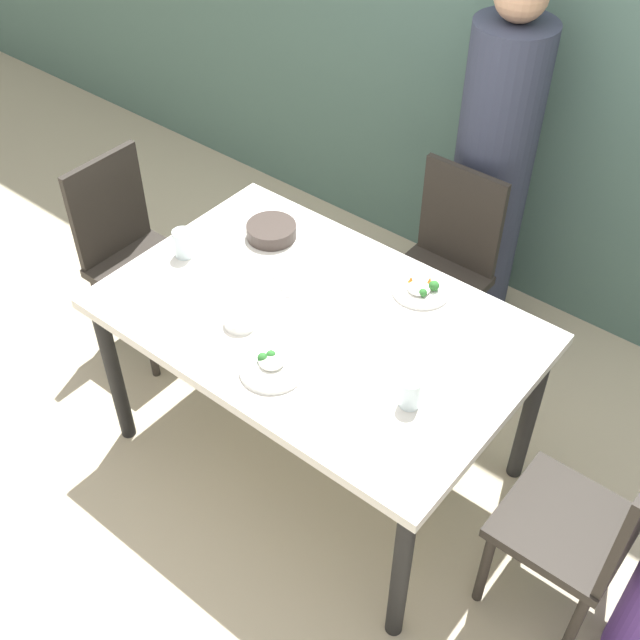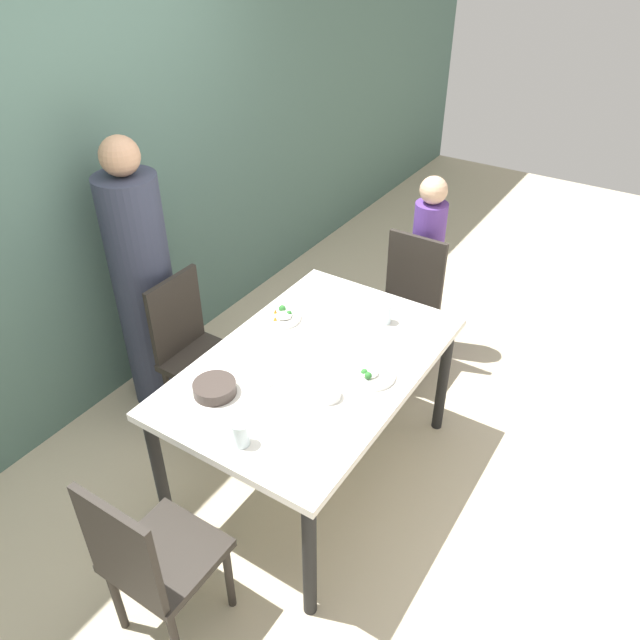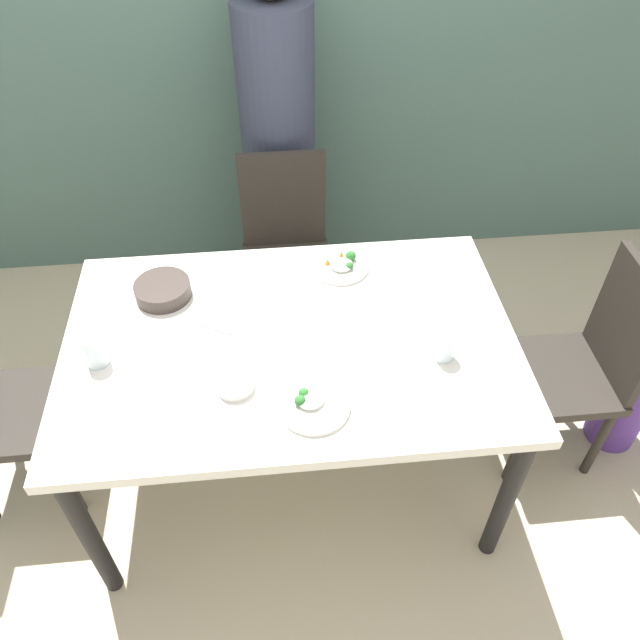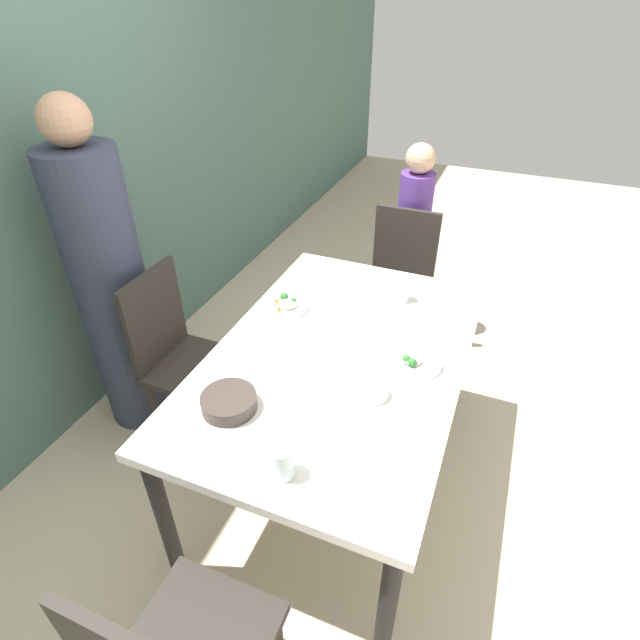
% 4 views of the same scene
% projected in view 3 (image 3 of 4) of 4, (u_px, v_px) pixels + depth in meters
% --- Properties ---
extents(ground_plane, '(10.00, 10.00, 0.00)m').
position_uv_depth(ground_plane, '(296.00, 465.00, 2.59)').
color(ground_plane, beige).
extents(wall_back, '(10.00, 0.06, 2.70)m').
position_uv_depth(wall_back, '(263.00, 0.00, 2.69)').
color(wall_back, '#4C6B60').
rests_on(wall_back, ground_plane).
extents(dining_table, '(1.49, 0.97, 0.76)m').
position_uv_depth(dining_table, '(291.00, 354.00, 2.11)').
color(dining_table, silver).
rests_on(dining_table, ground_plane).
extents(chair_adult_spot, '(0.40, 0.40, 0.91)m').
position_uv_depth(chair_adult_spot, '(286.00, 249.00, 2.84)').
color(chair_adult_spot, '#2D2823').
rests_on(chair_adult_spot, ground_plane).
extents(chair_child_spot, '(0.40, 0.40, 0.91)m').
position_uv_depth(chair_child_spot, '(580.00, 363.00, 2.34)').
color(chair_child_spot, '#2D2823').
rests_on(chair_child_spot, ground_plane).
extents(person_adult, '(0.33, 0.33, 1.65)m').
position_uv_depth(person_adult, '(279.00, 157.00, 2.88)').
color(person_adult, '#33384C').
rests_on(person_adult, ground_plane).
extents(bowl_curry, '(0.20, 0.20, 0.06)m').
position_uv_depth(bowl_curry, '(163.00, 290.00, 2.18)').
color(bowl_curry, '#3D332D').
rests_on(bowl_curry, dining_table).
extents(plate_rice_adult, '(0.22, 0.22, 0.05)m').
position_uv_depth(plate_rice_adult, '(313.00, 404.00, 1.84)').
color(plate_rice_adult, white).
rests_on(plate_rice_adult, dining_table).
extents(plate_rice_child, '(0.21, 0.21, 0.06)m').
position_uv_depth(plate_rice_child, '(341.00, 265.00, 2.30)').
color(plate_rice_child, white).
rests_on(plate_rice_child, dining_table).
extents(bowl_rice_small, '(0.11, 0.11, 0.04)m').
position_uv_depth(bowl_rice_small, '(235.00, 384.00, 1.89)').
color(bowl_rice_small, white).
rests_on(bowl_rice_small, dining_table).
extents(glass_water_tall, '(0.07, 0.07, 0.11)m').
position_uv_depth(glass_water_tall, '(445.00, 345.00, 1.96)').
color(glass_water_tall, silver).
rests_on(glass_water_tall, dining_table).
extents(glass_water_short, '(0.07, 0.07, 0.11)m').
position_uv_depth(glass_water_short, '(94.00, 350.00, 1.94)').
color(glass_water_short, silver).
rests_on(glass_water_short, dining_table).
extents(fork_steel, '(0.17, 0.10, 0.01)m').
position_uv_depth(fork_steel, '(223.00, 330.00, 2.08)').
color(fork_steel, silver).
rests_on(fork_steel, dining_table).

